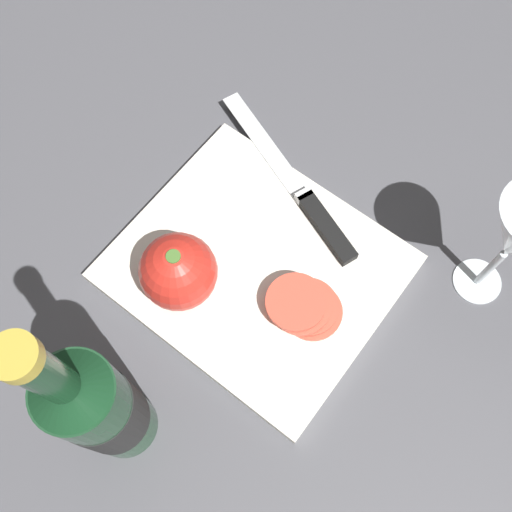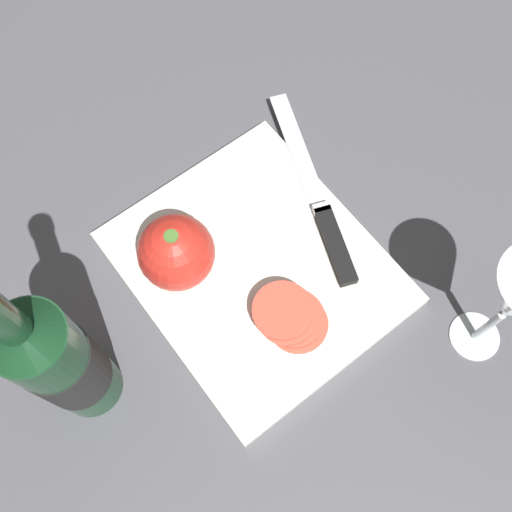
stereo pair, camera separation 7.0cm
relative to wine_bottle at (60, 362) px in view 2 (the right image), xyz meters
name	(u,v)px [view 2 (the right image)]	position (x,y,z in m)	size (l,w,h in m)	color
ground_plane	(259,283)	(0.02, 0.23, -0.12)	(3.00, 3.00, 0.00)	#4C4C51
cutting_board	(256,268)	(0.00, 0.24, -0.12)	(0.32, 0.28, 0.02)	silver
wine_bottle	(60,362)	(0.00, 0.00, 0.00)	(0.07, 0.07, 0.34)	#14381E
whole_tomato	(176,252)	(-0.05, 0.16, -0.06)	(0.09, 0.09, 0.09)	red
knife	(326,223)	(0.01, 0.34, -0.10)	(0.28, 0.13, 0.01)	silver
tomato_slice_stack_near	(289,318)	(0.08, 0.23, -0.09)	(0.09, 0.08, 0.02)	#DB4C38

